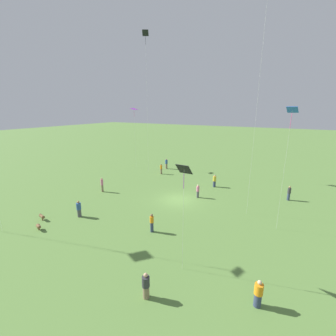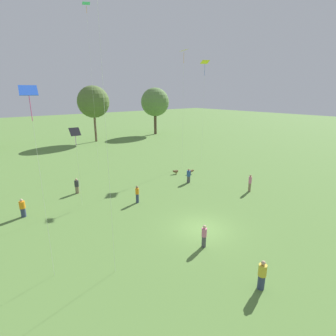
# 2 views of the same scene
# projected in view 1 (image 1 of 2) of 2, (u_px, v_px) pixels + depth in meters

# --- Properties ---
(ground_plane) EXTENTS (240.00, 240.00, 0.00)m
(ground_plane) POSITION_uv_depth(u_px,v_px,m) (178.00, 200.00, 26.99)
(ground_plane) COLOR #5B843D
(person_0) EXTENTS (0.45, 0.45, 1.77)m
(person_0) POSITION_uv_depth(u_px,v_px,m) (289.00, 193.00, 26.68)
(person_0) COLOR #333D5B
(person_0) RESTS_ON ground_plane
(person_1) EXTENTS (0.45, 0.45, 1.67)m
(person_1) POSITION_uv_depth(u_px,v_px,m) (198.00, 191.00, 27.49)
(person_1) COLOR #4C4C51
(person_1) RESTS_ON ground_plane
(person_2) EXTENTS (0.65, 0.65, 1.67)m
(person_2) POSITION_uv_depth(u_px,v_px,m) (258.00, 294.00, 12.27)
(person_2) COLOR #333D5B
(person_2) RESTS_ON ground_plane
(person_3) EXTENTS (0.39, 0.39, 1.72)m
(person_3) POSITION_uv_depth(u_px,v_px,m) (161.00, 169.00, 37.48)
(person_3) COLOR #847056
(person_3) RESTS_ON ground_plane
(person_4) EXTENTS (0.61, 0.61, 1.65)m
(person_4) POSITION_uv_depth(u_px,v_px,m) (146.00, 286.00, 12.83)
(person_4) COLOR #847056
(person_4) RESTS_ON ground_plane
(person_5) EXTENTS (0.62, 0.62, 1.71)m
(person_5) POSITION_uv_depth(u_px,v_px,m) (79.00, 209.00, 22.58)
(person_5) COLOR #4C4C51
(person_5) RESTS_ON ground_plane
(person_6) EXTENTS (0.52, 0.52, 1.86)m
(person_6) POSITION_uv_depth(u_px,v_px,m) (166.00, 164.00, 40.81)
(person_6) COLOR #847056
(person_6) RESTS_ON ground_plane
(person_7) EXTENTS (0.42, 0.42, 1.92)m
(person_7) POSITION_uv_depth(u_px,v_px,m) (102.00, 185.00, 29.38)
(person_7) COLOR #847056
(person_7) RESTS_ON ground_plane
(person_9) EXTENTS (0.48, 0.48, 1.72)m
(person_9) POSITION_uv_depth(u_px,v_px,m) (152.00, 223.00, 19.78)
(person_9) COLOR #333D5B
(person_9) RESTS_ON ground_plane
(person_10) EXTENTS (0.62, 0.62, 1.75)m
(person_10) POSITION_uv_depth(u_px,v_px,m) (214.00, 181.00, 31.29)
(person_10) COLOR #333D5B
(person_10) RESTS_ON ground_plane
(kite_0) EXTENTS (1.09, 0.97, 21.87)m
(kite_0) POSITION_uv_depth(u_px,v_px,m) (146.00, 43.00, 33.60)
(kite_0) COLOR black
(kite_0) RESTS_ON ground_plane
(kite_6) EXTENTS (0.93, 0.83, 10.78)m
(kite_6) POSITION_uv_depth(u_px,v_px,m) (292.00, 116.00, 17.87)
(kite_6) COLOR blue
(kite_6) RESTS_ON ground_plane
(kite_7) EXTENTS (0.94, 0.68, 7.40)m
(kite_7) POSITION_uv_depth(u_px,v_px,m) (184.00, 173.00, 13.63)
(kite_7) COLOR black
(kite_7) RESTS_ON ground_plane
(kite_8) EXTENTS (1.15, 1.18, 10.72)m
(kite_8) POSITION_uv_depth(u_px,v_px,m) (134.00, 111.00, 38.94)
(kite_8) COLOR purple
(kite_8) RESTS_ON ground_plane
(dog_0) EXTENTS (0.72, 0.49, 0.55)m
(dog_0) POSITION_uv_depth(u_px,v_px,m) (39.00, 227.00, 20.14)
(dog_0) COLOR brown
(dog_0) RESTS_ON ground_plane
(dog_1) EXTENTS (0.84, 0.40, 0.58)m
(dog_1) POSITION_uv_depth(u_px,v_px,m) (42.00, 216.00, 22.00)
(dog_1) COLOR brown
(dog_1) RESTS_ON ground_plane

